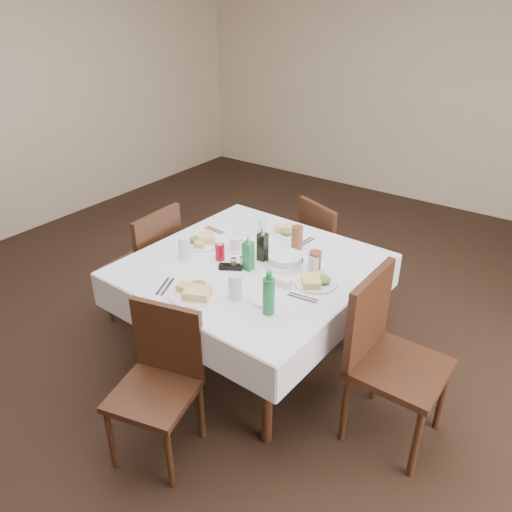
# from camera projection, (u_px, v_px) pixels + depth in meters

# --- Properties ---
(ground_plane) EXTENTS (7.00, 7.00, 0.00)m
(ground_plane) POSITION_uv_depth(u_px,v_px,m) (238.00, 344.00, 3.61)
(ground_plane) COLOR black
(room_shell) EXTENTS (6.04, 7.04, 2.80)m
(room_shell) POSITION_uv_depth(u_px,v_px,m) (233.00, 102.00, 2.80)
(room_shell) COLOR tan
(room_shell) RESTS_ON ground
(dining_table) EXTENTS (1.44, 1.44, 0.76)m
(dining_table) POSITION_uv_depth(u_px,v_px,m) (252.00, 274.00, 3.14)
(dining_table) COLOR #311C0E
(dining_table) RESTS_ON ground
(chair_north) EXTENTS (0.53, 0.53, 0.86)m
(chair_north) POSITION_uv_depth(u_px,v_px,m) (325.00, 246.00, 3.91)
(chair_north) COLOR #311C0E
(chair_north) RESTS_ON ground
(chair_south) EXTENTS (0.49, 0.49, 0.86)m
(chair_south) POSITION_uv_depth(u_px,v_px,m) (161.00, 373.00, 2.62)
(chair_south) COLOR #311C0E
(chair_south) RESTS_ON ground
(chair_east) EXTENTS (0.48, 0.48, 0.99)m
(chair_east) POSITION_uv_depth(u_px,v_px,m) (385.00, 349.00, 2.68)
(chair_east) COLOR #311C0E
(chair_east) RESTS_ON ground
(chair_west) EXTENTS (0.46, 0.46, 0.93)m
(chair_west) POSITION_uv_depth(u_px,v_px,m) (150.00, 260.00, 3.62)
(chair_west) COLOR #311C0E
(chair_west) RESTS_ON ground
(meal_north) EXTENTS (0.23, 0.23, 0.05)m
(meal_north) POSITION_uv_depth(u_px,v_px,m) (287.00, 231.00, 3.47)
(meal_north) COLOR white
(meal_north) RESTS_ON dining_table
(meal_south) EXTENTS (0.28, 0.28, 0.06)m
(meal_south) POSITION_uv_depth(u_px,v_px,m) (195.00, 291.00, 2.77)
(meal_south) COLOR white
(meal_south) RESTS_ON dining_table
(meal_east) EXTENTS (0.25, 0.25, 0.05)m
(meal_east) POSITION_uv_depth(u_px,v_px,m) (316.00, 281.00, 2.88)
(meal_east) COLOR white
(meal_east) RESTS_ON dining_table
(meal_west) EXTENTS (0.25, 0.25, 0.05)m
(meal_west) POSITION_uv_depth(u_px,v_px,m) (202.00, 241.00, 3.33)
(meal_west) COLOR white
(meal_west) RESTS_ON dining_table
(side_plate_a) EXTENTS (0.18, 0.18, 0.01)m
(side_plate_a) POSITION_uv_depth(u_px,v_px,m) (247.00, 230.00, 3.52)
(side_plate_a) COLOR white
(side_plate_a) RESTS_ON dining_table
(side_plate_b) EXTENTS (0.16, 0.16, 0.01)m
(side_plate_b) POSITION_uv_depth(u_px,v_px,m) (263.00, 299.00, 2.73)
(side_plate_b) COLOR white
(side_plate_b) RESTS_ON dining_table
(water_n) EXTENTS (0.06, 0.06, 0.11)m
(water_n) POSITION_uv_depth(u_px,v_px,m) (262.00, 227.00, 3.44)
(water_n) COLOR silver
(water_n) RESTS_ON dining_table
(water_s) EXTENTS (0.08, 0.08, 0.14)m
(water_s) POSITION_uv_depth(u_px,v_px,m) (235.00, 286.00, 2.73)
(water_s) COLOR silver
(water_s) RESTS_ON dining_table
(water_e) EXTENTS (0.07, 0.07, 0.13)m
(water_e) POSITION_uv_depth(u_px,v_px,m) (313.00, 265.00, 2.95)
(water_e) COLOR silver
(water_e) RESTS_ON dining_table
(water_w) EXTENTS (0.08, 0.08, 0.14)m
(water_w) POSITION_uv_depth(u_px,v_px,m) (184.00, 248.00, 3.14)
(water_w) COLOR silver
(water_w) RESTS_ON dining_table
(iced_tea_a) EXTENTS (0.08, 0.08, 0.16)m
(iced_tea_a) POSITION_uv_depth(u_px,v_px,m) (297.00, 237.00, 3.25)
(iced_tea_a) COLOR brown
(iced_tea_a) RESTS_ON dining_table
(iced_tea_b) EXTENTS (0.07, 0.07, 0.15)m
(iced_tea_b) POSITION_uv_depth(u_px,v_px,m) (315.00, 263.00, 2.95)
(iced_tea_b) COLOR brown
(iced_tea_b) RESTS_ON dining_table
(bread_basket) EXTENTS (0.23, 0.23, 0.08)m
(bread_basket) POSITION_uv_depth(u_px,v_px,m) (285.00, 260.00, 3.06)
(bread_basket) COLOR silver
(bread_basket) RESTS_ON dining_table
(oil_cruet_dark) EXTENTS (0.05, 0.05, 0.23)m
(oil_cruet_dark) POSITION_uv_depth(u_px,v_px,m) (263.00, 246.00, 3.10)
(oil_cruet_dark) COLOR black
(oil_cruet_dark) RESTS_ON dining_table
(oil_cruet_green) EXTENTS (0.06, 0.06, 0.23)m
(oil_cruet_green) POSITION_uv_depth(u_px,v_px,m) (248.00, 255.00, 3.00)
(oil_cruet_green) COLOR #196F36
(oil_cruet_green) RESTS_ON dining_table
(ketchup_bottle) EXTENTS (0.06, 0.06, 0.13)m
(ketchup_bottle) POSITION_uv_depth(u_px,v_px,m) (220.00, 251.00, 3.12)
(ketchup_bottle) COLOR maroon
(ketchup_bottle) RESTS_ON dining_table
(salt_shaker) EXTENTS (0.03, 0.03, 0.08)m
(salt_shaker) POSITION_uv_depth(u_px,v_px,m) (243.00, 263.00, 3.03)
(salt_shaker) COLOR white
(salt_shaker) RESTS_ON dining_table
(pepper_shaker) EXTENTS (0.03, 0.03, 0.07)m
(pepper_shaker) POSITION_uv_depth(u_px,v_px,m) (234.00, 264.00, 3.02)
(pepper_shaker) COLOR #392B1A
(pepper_shaker) RESTS_ON dining_table
(coffee_mug) EXTENTS (0.12, 0.12, 0.09)m
(coffee_mug) POSITION_uv_depth(u_px,v_px,m) (236.00, 244.00, 3.25)
(coffee_mug) COLOR white
(coffee_mug) RESTS_ON dining_table
(sunglasses) EXTENTS (0.15, 0.11, 0.03)m
(sunglasses) POSITION_uv_depth(u_px,v_px,m) (231.00, 267.00, 3.03)
(sunglasses) COLOR black
(sunglasses) RESTS_ON dining_table
(green_bottle) EXTENTS (0.06, 0.06, 0.24)m
(green_bottle) POSITION_uv_depth(u_px,v_px,m) (269.00, 295.00, 2.58)
(green_bottle) COLOR #196F36
(green_bottle) RESTS_ON dining_table
(sugar_caddy) EXTENTS (0.10, 0.06, 0.05)m
(sugar_caddy) POSITION_uv_depth(u_px,v_px,m) (283.00, 282.00, 2.86)
(sugar_caddy) COLOR white
(sugar_caddy) RESTS_ON dining_table
(cutlery_n) EXTENTS (0.06, 0.17, 0.01)m
(cutlery_n) POSITION_uv_depth(u_px,v_px,m) (305.00, 242.00, 3.35)
(cutlery_n) COLOR silver
(cutlery_n) RESTS_ON dining_table
(cutlery_s) EXTENTS (0.12, 0.20, 0.01)m
(cutlery_s) POSITION_uv_depth(u_px,v_px,m) (165.00, 287.00, 2.85)
(cutlery_s) COLOR silver
(cutlery_s) RESTS_ON dining_table
(cutlery_e) EXTENTS (0.18, 0.06, 0.01)m
(cutlery_e) POSITION_uv_depth(u_px,v_px,m) (302.00, 298.00, 2.75)
(cutlery_e) COLOR silver
(cutlery_e) RESTS_ON dining_table
(cutlery_w) EXTENTS (0.17, 0.06, 0.01)m
(cutlery_w) POSITION_uv_depth(u_px,v_px,m) (214.00, 230.00, 3.52)
(cutlery_w) COLOR silver
(cutlery_w) RESTS_ON dining_table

